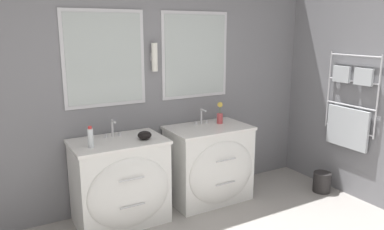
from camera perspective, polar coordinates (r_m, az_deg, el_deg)
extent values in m
cube|color=slate|center=(3.97, -8.06, 4.46)|extent=(5.88, 0.06, 2.60)
cube|color=silver|center=(3.79, -13.17, 8.34)|extent=(0.82, 0.01, 0.94)
cube|color=#B2BCBA|center=(3.78, -13.13, 8.33)|extent=(0.75, 0.01, 0.87)
cube|color=silver|center=(4.20, 0.50, 9.09)|extent=(0.82, 0.01, 0.94)
cube|color=#B2BCBA|center=(4.19, 0.57, 9.09)|extent=(0.75, 0.01, 0.87)
cylinder|color=white|center=(3.92, -5.73, 8.76)|extent=(0.06, 0.06, 0.29)
cube|color=silver|center=(3.96, -5.98, 8.79)|extent=(0.05, 0.02, 0.08)
cube|color=slate|center=(4.39, 26.29, 4.05)|extent=(0.06, 4.28, 2.60)
cylinder|color=silver|center=(4.32, 26.45, 2.35)|extent=(0.02, 0.02, 0.89)
cylinder|color=silver|center=(4.69, 20.11, 3.67)|extent=(0.02, 0.02, 0.89)
cylinder|color=silver|center=(4.45, 23.63, 8.30)|extent=(0.02, 0.63, 0.02)
cylinder|color=silver|center=(4.48, 23.31, 4.78)|extent=(0.02, 0.63, 0.02)
cylinder|color=silver|center=(4.52, 23.00, 1.32)|extent=(0.02, 0.63, 0.02)
cylinder|color=silver|center=(4.58, 22.69, -2.06)|extent=(0.02, 0.63, 0.02)
cube|color=#B7BCC1|center=(4.56, 22.58, -1.81)|extent=(0.04, 0.53, 0.45)
cube|color=#B7BCC1|center=(4.37, 24.68, 5.31)|extent=(0.04, 0.21, 0.18)
cube|color=#B7BCC1|center=(4.54, 21.85, 5.80)|extent=(0.04, 0.21, 0.18)
cube|color=white|center=(3.80, -10.95, -10.11)|extent=(0.86, 0.55, 0.81)
ellipsoid|color=white|center=(3.56, -9.48, -11.67)|extent=(0.80, 0.12, 0.68)
cube|color=white|center=(3.66, -11.23, -4.03)|extent=(0.89, 0.58, 0.03)
ellipsoid|color=white|center=(3.64, -11.07, -4.61)|extent=(0.44, 0.38, 0.09)
cylinder|color=silver|center=(3.43, -9.16, -9.65)|extent=(0.24, 0.01, 0.01)
cylinder|color=silver|center=(3.54, -9.01, -13.54)|extent=(0.24, 0.01, 0.01)
cube|color=white|center=(4.21, 2.47, -7.55)|extent=(0.86, 0.55, 0.81)
ellipsoid|color=white|center=(3.99, 4.59, -8.73)|extent=(0.80, 0.12, 0.68)
cube|color=white|center=(4.08, 2.53, -2.00)|extent=(0.89, 0.58, 0.03)
ellipsoid|color=white|center=(4.06, 2.73, -2.51)|extent=(0.44, 0.38, 0.09)
cylinder|color=silver|center=(3.88, 5.22, -6.83)|extent=(0.24, 0.01, 0.01)
cylinder|color=silver|center=(3.98, 5.14, -10.35)|extent=(0.24, 0.01, 0.01)
cylinder|color=silver|center=(3.77, -12.04, -1.94)|extent=(0.02, 0.02, 0.17)
cylinder|color=silver|center=(3.70, -11.87, -0.98)|extent=(0.02, 0.10, 0.02)
cylinder|color=silver|center=(3.76, -13.00, -3.09)|extent=(0.03, 0.03, 0.04)
cylinder|color=silver|center=(3.80, -10.99, -2.82)|extent=(0.03, 0.03, 0.04)
cylinder|color=silver|center=(4.18, 1.44, -0.18)|extent=(0.02, 0.02, 0.17)
cylinder|color=silver|center=(4.12, 1.79, 0.71)|extent=(0.02, 0.10, 0.02)
cylinder|color=silver|center=(4.16, 0.61, -1.22)|extent=(0.03, 0.03, 0.04)
cylinder|color=silver|center=(4.23, 2.24, -0.99)|extent=(0.03, 0.03, 0.04)
cylinder|color=silver|center=(3.46, -15.20, -3.43)|extent=(0.05, 0.05, 0.17)
cylinder|color=red|center=(3.44, -15.30, -1.85)|extent=(0.03, 0.03, 0.02)
ellipsoid|color=black|center=(3.63, -7.24, -3.07)|extent=(0.14, 0.14, 0.08)
cylinder|color=#CC4C51|center=(4.21, 4.26, -0.53)|extent=(0.07, 0.07, 0.11)
cylinder|color=#477238|center=(4.19, 4.29, 0.90)|extent=(0.01, 0.01, 0.10)
sphere|color=#E5BF47|center=(4.18, 4.30, 1.58)|extent=(0.06, 0.06, 0.06)
cylinder|color=#282626|center=(4.74, 19.18, -9.62)|extent=(0.20, 0.20, 0.24)
torus|color=#282626|center=(4.70, 19.28, -8.36)|extent=(0.21, 0.21, 0.01)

